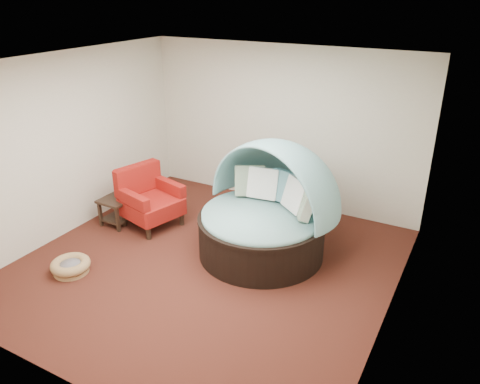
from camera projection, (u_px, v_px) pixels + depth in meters
The scene contains 10 objects.
floor at pixel (207, 265), 6.69m from camera, with size 5.00×5.00×0.00m, color #471E14.
wall_back at pixel (282, 127), 8.13m from camera, with size 5.00×5.00×0.00m, color beige.
wall_front at pixel (50, 265), 4.11m from camera, with size 5.00×5.00×0.00m, color beige.
wall_left at pixel (67, 145), 7.22m from camera, with size 5.00×5.00×0.00m, color beige.
wall_right at pixel (400, 215), 5.03m from camera, with size 5.00×5.00×0.00m, color beige.
ceiling at pixel (200, 64), 5.55m from camera, with size 5.00×5.00×0.00m, color white.
canopy_daybed at pixel (267, 203), 6.73m from camera, with size 2.32×2.27×1.70m.
pet_basket at pixel (71, 266), 6.47m from camera, with size 0.69×0.69×0.19m.
red_armchair at pixel (149, 199), 7.66m from camera, with size 1.03×1.03×0.99m.
side_table at pixel (117, 208), 7.71m from camera, with size 0.49×0.49×0.46m.
Camera 1 is at (3.14, -4.77, 3.65)m, focal length 35.00 mm.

